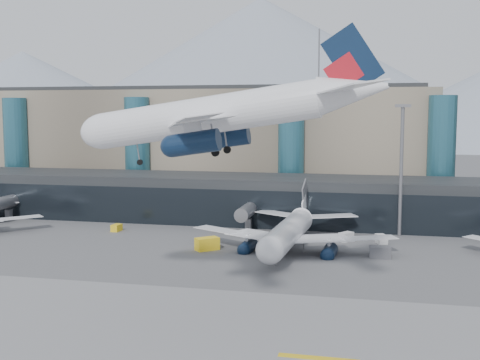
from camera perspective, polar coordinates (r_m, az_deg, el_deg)
name	(u,v)px	position (r m, az deg, el deg)	size (l,w,h in m)	color
ground	(174,299)	(79.50, -6.30, -11.14)	(900.00, 900.00, 0.00)	#515154
runway_strip	(127,342)	(66.28, -10.64, -14.82)	(400.00, 40.00, 0.04)	slate
runway_markings	(127,341)	(66.27, -10.64, -14.79)	(128.00, 1.00, 0.02)	gold
concourse	(258,199)	(133.11, 1.73, -1.82)	(170.00, 27.00, 10.00)	black
terminal_main	(193,144)	(169.39, -4.52, 3.46)	(130.00, 30.00, 31.00)	gray
teal_towers	(212,153)	(151.35, -2.67, 2.60)	(116.40, 19.40, 46.00)	#296073
mountain_ridge	(363,83)	(452.31, 11.61, 8.96)	(910.00, 400.00, 110.00)	gray
lightmast_mid	(401,162)	(120.17, 15.05, 1.62)	(3.00, 1.20, 25.60)	slate
hero_jet	(238,102)	(69.78, -0.24, 7.41)	(37.40, 38.69, 12.46)	white
jet_parked_mid	(292,222)	(106.89, 4.95, -4.01)	(38.38, 37.56, 12.38)	white
veh_b	(117,228)	(125.10, -11.62, -4.46)	(2.42, 1.49, 1.40)	yellow
veh_c	(380,252)	(102.79, 13.14, -6.69)	(3.49, 1.84, 1.94)	#505156
veh_d	(346,237)	(114.71, 10.02, -5.33)	(2.95, 1.58, 1.69)	silver
veh_g	(381,239)	(114.34, 13.25, -5.46)	(2.73, 1.59, 1.59)	silver
veh_h	(207,244)	(105.95, -3.14, -6.06)	(4.01, 2.11, 2.21)	yellow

